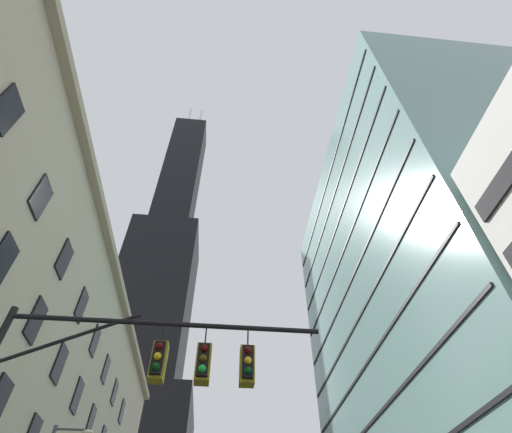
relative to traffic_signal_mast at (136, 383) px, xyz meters
name	(u,v)px	position (x,y,z in m)	size (l,w,h in m)	color
dark_skyscraper	(144,342)	(-18.02, 87.52, 46.93)	(29.58, 29.58, 177.43)	black
glass_office_midrise	(452,310)	(23.86, 19.95, 16.38)	(19.42, 34.57, 43.93)	gray
traffic_signal_mast	(136,383)	(0.00, 0.00, 0.00)	(8.85, 0.63, 7.41)	black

